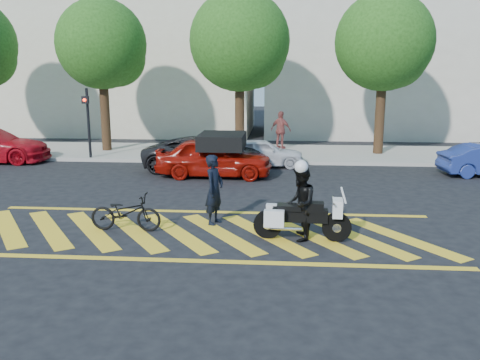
# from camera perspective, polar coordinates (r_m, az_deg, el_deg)

# --- Properties ---
(ground) EXTENTS (90.00, 90.00, 0.00)m
(ground) POSITION_cam_1_polar(r_m,az_deg,el_deg) (12.74, -4.40, -5.93)
(ground) COLOR black
(ground) RESTS_ON ground
(sidewalk) EXTENTS (60.00, 5.00, 0.15)m
(sidewalk) POSITION_cam_1_polar(r_m,az_deg,el_deg) (24.34, -0.04, 3.05)
(sidewalk) COLOR #9E998E
(sidewalk) RESTS_ON ground
(crosswalk) EXTENTS (12.33, 4.00, 0.01)m
(crosswalk) POSITION_cam_1_polar(r_m,az_deg,el_deg) (12.74, -4.57, -5.90)
(crosswalk) COLOR yellow
(crosswalk) RESTS_ON ground
(building_left) EXTENTS (16.00, 8.00, 10.00)m
(building_left) POSITION_cam_1_polar(r_m,az_deg,el_deg) (34.43, -12.57, 13.69)
(building_left) COLOR beige
(building_left) RESTS_ON ground
(building_right) EXTENTS (16.00, 8.00, 11.00)m
(building_right) POSITION_cam_1_polar(r_m,az_deg,el_deg) (33.73, 17.20, 14.33)
(building_right) COLOR beige
(building_right) RESTS_ON ground
(tree_left) EXTENTS (4.20, 4.20, 7.26)m
(tree_left) POSITION_cam_1_polar(r_m,az_deg,el_deg) (25.43, -14.96, 14.17)
(tree_left) COLOR black
(tree_left) RESTS_ON ground
(tree_center) EXTENTS (4.60, 4.60, 7.56)m
(tree_center) POSITION_cam_1_polar(r_m,az_deg,el_deg) (24.11, 0.28, 14.94)
(tree_center) COLOR black
(tree_center) RESTS_ON ground
(tree_right) EXTENTS (4.40, 4.40, 7.41)m
(tree_right) POSITION_cam_1_polar(r_m,az_deg,el_deg) (24.49, 16.13, 14.32)
(tree_right) COLOR black
(tree_right) RESTS_ON ground
(signal_pole) EXTENTS (0.28, 0.43, 3.20)m
(signal_pole) POSITION_cam_1_polar(r_m,az_deg,el_deg) (23.36, -16.73, 6.71)
(signal_pole) COLOR black
(signal_pole) RESTS_ON ground
(officer_bike) EXTENTS (0.63, 0.77, 1.83)m
(officer_bike) POSITION_cam_1_polar(r_m,az_deg,el_deg) (13.22, -2.90, -1.09)
(officer_bike) COLOR black
(officer_bike) RESTS_ON ground
(bicycle) EXTENTS (1.81, 0.67, 0.94)m
(bicycle) POSITION_cam_1_polar(r_m,az_deg,el_deg) (13.06, -12.72, -3.57)
(bicycle) COLOR black
(bicycle) RESTS_ON ground
(police_motorcycle) EXTENTS (2.32, 0.76, 1.02)m
(police_motorcycle) POSITION_cam_1_polar(r_m,az_deg,el_deg) (12.13, 6.82, -4.16)
(police_motorcycle) COLOR black
(police_motorcycle) RESTS_ON ground
(officer_moto) EXTENTS (0.73, 0.91, 1.78)m
(officer_moto) POSITION_cam_1_polar(r_m,az_deg,el_deg) (12.04, 6.79, -2.64)
(officer_moto) COLOR black
(officer_moto) RESTS_ON ground
(red_convertible) EXTENTS (4.37, 1.79, 1.48)m
(red_convertible) POSITION_cam_1_polar(r_m,az_deg,el_deg) (19.18, -2.91, 2.56)
(red_convertible) COLOR #930F06
(red_convertible) RESTS_ON ground
(parked_mid_left) EXTENTS (5.17, 2.78, 1.38)m
(parked_mid_left) POSITION_cam_1_polar(r_m,az_deg,el_deg) (20.23, -3.79, 2.90)
(parked_mid_left) COLOR black
(parked_mid_left) RESTS_ON ground
(parked_mid_right) EXTENTS (3.65, 1.86, 1.19)m
(parked_mid_right) POSITION_cam_1_polar(r_m,az_deg,el_deg) (21.17, 2.40, 3.08)
(parked_mid_right) COLOR silver
(parked_mid_right) RESTS_ON ground
(pedestrian_right) EXTENTS (1.17, 0.92, 1.86)m
(pedestrian_right) POSITION_cam_1_polar(r_m,az_deg,el_deg) (25.15, 4.61, 5.62)
(pedestrian_right) COLOR #9A4A46
(pedestrian_right) RESTS_ON sidewalk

